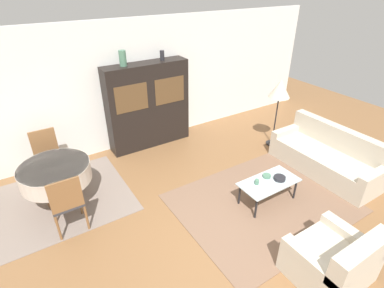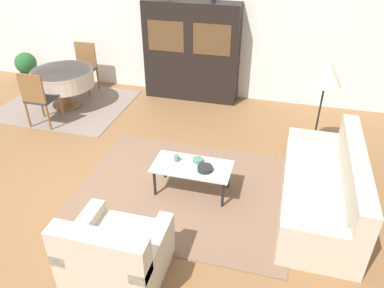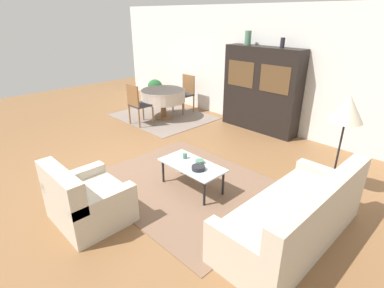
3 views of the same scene
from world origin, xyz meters
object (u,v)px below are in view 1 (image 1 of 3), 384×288
at_px(display_cabinet, 148,106).
at_px(bowl_small, 267,176).
at_px(coffee_table, 269,184).
at_px(vase_tall, 123,58).
at_px(floor_lamp, 280,90).
at_px(vase_short, 162,55).
at_px(dining_chair_near, 66,201).
at_px(cup, 257,182).
at_px(couch, 327,157).
at_px(bowl, 280,178).
at_px(dining_table, 56,174).
at_px(dining_chair_far, 47,153).
at_px(armchair, 334,261).

xyz_separation_m(display_cabinet, bowl_small, (0.85, -2.82, -0.49)).
xyz_separation_m(coffee_table, vase_tall, (-1.25, 2.93, 1.63)).
distance_m(coffee_table, floor_lamp, 2.28).
bearing_deg(vase_short, display_cabinet, -179.87).
distance_m(display_cabinet, dining_chair_near, 2.88).
xyz_separation_m(coffee_table, display_cabinet, (-0.80, 2.93, 0.56)).
height_order(floor_lamp, cup, floor_lamp).
bearing_deg(couch, vase_tall, 45.53).
bearing_deg(bowl, coffee_table, 164.19).
bearing_deg(dining_table, floor_lamp, -5.95).
bearing_deg(cup, vase_tall, 109.65).
bearing_deg(dining_table, display_cabinet, 25.92).
relative_size(couch, floor_lamp, 1.38).
height_order(floor_lamp, bowl_small, floor_lamp).
bearing_deg(vase_tall, display_cabinet, -0.12).
bearing_deg(cup, dining_table, 146.67).
relative_size(floor_lamp, cup, 17.76).
bearing_deg(dining_chair_far, vase_short, -173.85).
bearing_deg(vase_tall, dining_chair_near, -133.14).
xyz_separation_m(armchair, coffee_table, (0.38, 1.52, 0.07)).
height_order(coffee_table, bowl, bowl).
distance_m(dining_chair_far, cup, 3.78).
height_order(bowl_small, vase_tall, vase_tall).
bearing_deg(coffee_table, vase_tall, 113.07).
xyz_separation_m(dining_chair_near, vase_short, (2.58, 1.84, 1.39)).
bearing_deg(dining_chair_near, dining_chair_far, 90.00).
bearing_deg(couch, coffee_table, 92.58).
bearing_deg(coffee_table, bowl_small, 65.97).
xyz_separation_m(dining_table, bowl, (3.16, -1.92, -0.14)).
distance_m(display_cabinet, bowl, 3.18).
xyz_separation_m(dining_table, bowl_small, (3.03, -1.76, -0.14)).
distance_m(display_cabinet, cup, 2.96).
xyz_separation_m(dining_table, vase_tall, (1.73, 1.06, 1.43)).
bearing_deg(bowl, display_cabinet, 108.19).
height_order(coffee_table, vase_tall, vase_tall).
relative_size(armchair, bowl, 4.84).
bearing_deg(vase_tall, dining_table, -148.46).
bearing_deg(coffee_table, dining_chair_near, 159.90).
distance_m(display_cabinet, dining_table, 2.45).
relative_size(floor_lamp, vase_short, 7.65).
xyz_separation_m(armchair, bowl_small, (0.44, 1.63, 0.14)).
relative_size(dining_chair_near, cup, 11.49).
bearing_deg(bowl_small, display_cabinet, 106.75).
xyz_separation_m(coffee_table, dining_table, (-2.98, 1.87, 0.21)).
relative_size(dining_table, vase_tall, 3.74).
xyz_separation_m(dining_chair_near, floor_lamp, (4.53, 0.31, 0.72)).
xyz_separation_m(dining_chair_far, bowl, (3.16, -2.71, -0.12)).
relative_size(armchair, floor_lamp, 0.62).
height_order(display_cabinet, vase_short, vase_short).
distance_m(vase_tall, vase_short, 0.85).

